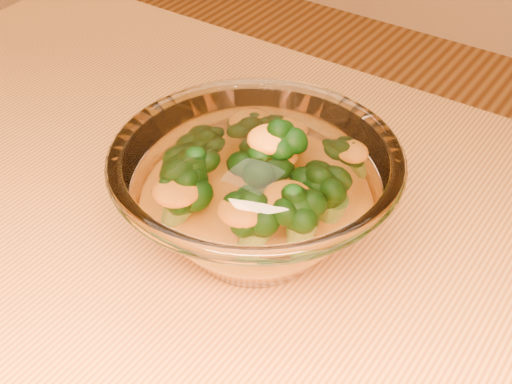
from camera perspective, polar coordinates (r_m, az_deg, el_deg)
glass_bowl at (r=0.57m, az=0.00°, el=-0.39°), size 0.23×0.23×0.10m
cheese_sauce at (r=0.59m, az=0.00°, el=-2.02°), size 0.13×0.13×0.04m
broccoli_heap at (r=0.57m, az=0.05°, el=1.17°), size 0.15×0.15×0.08m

